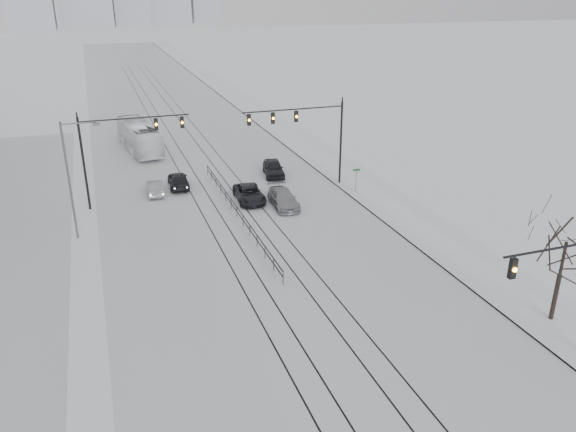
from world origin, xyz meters
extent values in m
cube|color=silver|center=(0.00, 60.00, 0.01)|extent=(22.00, 260.00, 0.02)
cube|color=white|center=(13.50, 60.00, 0.08)|extent=(5.00, 260.00, 0.16)
cube|color=gray|center=(11.05, 60.00, 0.06)|extent=(0.10, 260.00, 0.12)
cube|color=black|center=(-2.60, 40.00, 0.02)|extent=(0.10, 180.00, 0.01)
cube|color=black|center=(-1.20, 40.00, 0.02)|extent=(0.10, 180.00, 0.01)
cube|color=black|center=(1.20, 40.00, 0.02)|extent=(0.10, 180.00, 0.01)
cube|color=black|center=(2.60, 40.00, 0.02)|extent=(0.10, 180.00, 0.01)
cylinder|color=black|center=(9.40, 6.00, 6.60)|extent=(6.00, 0.12, 0.12)
cube|color=black|center=(7.00, 6.00, 5.95)|extent=(0.32, 0.24, 1.00)
sphere|color=orange|center=(7.00, 5.86, 5.95)|extent=(0.22, 0.22, 0.22)
cylinder|color=black|center=(11.50, 35.00, 4.00)|extent=(0.20, 0.20, 8.00)
cylinder|color=black|center=(6.75, 35.00, 7.60)|extent=(9.50, 0.12, 0.12)
cube|color=black|center=(2.60, 35.00, 6.95)|extent=(0.32, 0.24, 1.00)
sphere|color=orange|center=(2.60, 34.86, 6.95)|extent=(0.22, 0.22, 0.22)
cube|color=black|center=(4.80, 35.00, 6.95)|extent=(0.32, 0.24, 1.00)
sphere|color=orange|center=(4.80, 34.86, 6.95)|extent=(0.22, 0.22, 0.22)
cube|color=black|center=(7.00, 35.00, 6.95)|extent=(0.32, 0.24, 1.00)
sphere|color=orange|center=(7.00, 34.86, 6.95)|extent=(0.22, 0.22, 0.22)
cylinder|color=black|center=(-11.50, 36.00, 4.00)|extent=(0.20, 0.20, 8.00)
cylinder|color=black|center=(-7.00, 36.00, 7.60)|extent=(9.00, 0.12, 0.12)
cube|color=black|center=(-3.10, 36.00, 6.95)|extent=(0.32, 0.24, 1.00)
sphere|color=orange|center=(-3.10, 35.86, 6.95)|extent=(0.22, 0.22, 0.22)
cube|color=black|center=(-5.30, 36.00, 6.95)|extent=(0.32, 0.24, 1.00)
sphere|color=orange|center=(-5.30, 35.86, 6.95)|extent=(0.22, 0.22, 0.22)
cylinder|color=#595B60|center=(-12.50, 30.00, 4.50)|extent=(0.16, 0.16, 9.00)
cylinder|color=#595B60|center=(-11.30, 30.00, 8.80)|extent=(2.40, 0.10, 0.10)
cube|color=#595B60|center=(-10.10, 30.00, 8.65)|extent=(0.50, 0.25, 0.18)
cylinder|color=black|center=(13.20, 9.00, 1.50)|extent=(0.26, 0.26, 3.00)
cylinder|color=black|center=(13.20, 9.00, 3.75)|extent=(0.18, 0.18, 2.50)
cube|color=black|center=(0.00, 30.00, 0.95)|extent=(0.06, 24.00, 0.06)
cube|color=black|center=(0.00, 30.00, 0.55)|extent=(0.06, 24.00, 0.06)
cylinder|color=#595B60|center=(11.80, 32.00, 1.20)|extent=(0.06, 0.06, 2.40)
cube|color=#0C4C19|center=(11.80, 32.00, 2.30)|extent=(0.70, 0.04, 0.18)
imported|color=black|center=(-3.39, 39.04, 0.76)|extent=(2.05, 4.58, 1.53)
imported|color=gray|center=(-5.72, 37.87, 0.64)|extent=(1.52, 3.93, 1.28)
imported|color=black|center=(2.00, 33.32, 0.68)|extent=(2.51, 5.02, 1.37)
imported|color=gray|center=(4.45, 31.11, 0.72)|extent=(2.31, 5.07, 1.44)
imported|color=black|center=(6.24, 39.52, 0.79)|extent=(2.65, 4.91, 1.58)
imported|color=white|center=(-5.61, 53.44, 1.66)|extent=(4.26, 12.19, 3.32)
camera|label=1|loc=(-10.09, -12.07, 17.88)|focal=35.00mm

